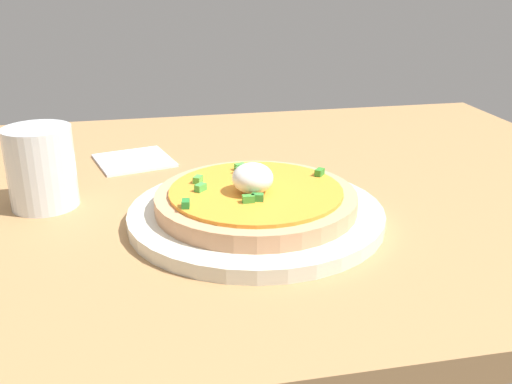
% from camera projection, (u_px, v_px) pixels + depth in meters
% --- Properties ---
extents(dining_table, '(1.16, 0.78, 0.03)m').
position_uv_depth(dining_table, '(218.00, 198.00, 0.78)').
color(dining_table, '#A77C4D').
rests_on(dining_table, ground).
extents(plate, '(0.29, 0.29, 0.02)m').
position_uv_depth(plate, '(256.00, 215.00, 0.67)').
color(plate, silver).
rests_on(plate, dining_table).
extents(pizza, '(0.23, 0.23, 0.06)m').
position_uv_depth(pizza, '(256.00, 198.00, 0.66)').
color(pizza, tan).
rests_on(pizza, plate).
extents(cup_near, '(0.08, 0.08, 0.10)m').
position_uv_depth(cup_near, '(42.00, 172.00, 0.70)').
color(cup_near, silver).
rests_on(cup_near, dining_table).
extents(napkin, '(0.13, 0.13, 0.00)m').
position_uv_depth(napkin, '(134.00, 160.00, 0.87)').
color(napkin, white).
rests_on(napkin, dining_table).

